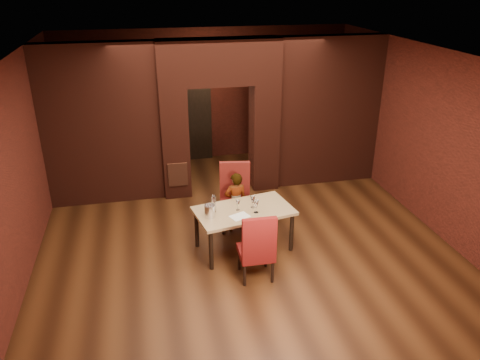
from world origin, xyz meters
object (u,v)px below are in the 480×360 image
object	(u,v)px
chair_near	(256,245)
dining_table	(244,229)
chair_far	(235,198)
wine_glass_a	(238,205)
wine_glass_b	(253,202)
potted_plant	(268,210)
water_bottle	(214,204)
person_seated	(236,202)
wine_glass_c	(256,206)
wine_bucket	(210,211)

from	to	relation	value
chair_near	dining_table	bearing A→B (deg)	-88.45
chair_far	wine_glass_a	world-z (taller)	chair_far
wine_glass_a	wine_glass_b	bearing A→B (deg)	9.16
dining_table	potted_plant	distance (m)	1.13
dining_table	water_bottle	size ratio (longest dim) A/B	5.32
chair_far	water_bottle	bearing A→B (deg)	-116.46
person_seated	chair_near	bearing A→B (deg)	86.87
chair_far	potted_plant	bearing A→B (deg)	21.80
person_seated	water_bottle	xyz separation A→B (m)	(-0.49, -0.62, 0.33)
chair_far	wine_glass_b	distance (m)	0.75
dining_table	wine_glass_a	world-z (taller)	wine_glass_a
chair_far	potted_plant	xyz separation A→B (m)	(0.67, 0.15, -0.39)
wine_glass_a	water_bottle	world-z (taller)	water_bottle
wine_glass_a	wine_glass_c	bearing A→B (deg)	-27.98
wine_glass_c	water_bottle	xyz separation A→B (m)	(-0.67, 0.17, 0.04)
water_bottle	potted_plant	distance (m)	1.60
wine_glass_a	wine_glass_c	world-z (taller)	wine_glass_c
wine_glass_c	wine_bucket	world-z (taller)	wine_glass_c
dining_table	chair_far	xyz separation A→B (m)	(0.01, 0.73, 0.24)
wine_glass_c	water_bottle	world-z (taller)	water_bottle
chair_far	wine_glass_b	bearing A→B (deg)	-67.91
dining_table	wine_bucket	world-z (taller)	wine_bucket
chair_near	wine_bucket	distance (m)	0.95
person_seated	wine_bucket	size ratio (longest dim) A/B	5.32
wine_glass_b	wine_glass_c	bearing A→B (deg)	-87.08
dining_table	person_seated	world-z (taller)	person_seated
wine_glass_a	chair_far	bearing A→B (deg)	81.59
water_bottle	potted_plant	xyz separation A→B (m)	(1.18, 0.85, -0.68)
dining_table	wine_bucket	distance (m)	0.77
wine_glass_c	wine_glass_b	bearing A→B (deg)	92.92
chair_far	wine_glass_c	size ratio (longest dim) A/B	5.54
chair_far	wine_glass_c	bearing A→B (deg)	-69.98
person_seated	wine_glass_c	world-z (taller)	person_seated
chair_far	chair_near	world-z (taller)	chair_far
dining_table	chair_near	size ratio (longest dim) A/B	1.41
wine_bucket	water_bottle	world-z (taller)	water_bottle
dining_table	person_seated	xyz separation A→B (m)	(-0.00, 0.65, 0.19)
person_seated	potted_plant	bearing A→B (deg)	-164.53
chair_near	water_bottle	bearing A→B (deg)	-58.25
wine_glass_a	wine_glass_b	world-z (taller)	wine_glass_b
wine_bucket	person_seated	bearing A→B (deg)	52.96
chair_far	wine_bucket	world-z (taller)	chair_far
person_seated	wine_glass_b	world-z (taller)	person_seated
person_seated	wine_glass_c	xyz separation A→B (m)	(0.18, -0.79, 0.29)
chair_far	dining_table	bearing A→B (deg)	-81.29
dining_table	wine_glass_b	bearing A→B (deg)	5.32
chair_near	water_bottle	distance (m)	1.04
dining_table	wine_glass_c	xyz separation A→B (m)	(0.17, -0.14, 0.48)
chair_near	potted_plant	bearing A→B (deg)	-110.38
wine_glass_c	water_bottle	distance (m)	0.69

